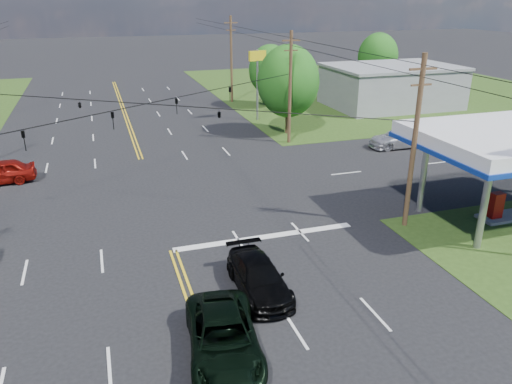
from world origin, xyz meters
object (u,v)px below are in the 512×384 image
object	(u,v)px
pole_right_far	(231,59)
suv_black	(259,277)
retail_ne	(391,87)
tree_far_r	(378,56)
tree_right_b	(270,70)
pickup_dkgreen	(223,337)
tree_right_a	(288,81)
pole_ne	(290,87)
pole_se	(414,141)

from	to	relation	value
pole_right_far	suv_black	bearing A→B (deg)	-103.74
retail_ne	tree_far_r	xyz separation A→B (m)	(4.00, 10.00, 2.34)
tree_right_b	pickup_dkgreen	world-z (taller)	tree_right_b
pole_right_far	tree_far_r	bearing A→B (deg)	5.44
tree_right_a	pole_ne	bearing A→B (deg)	-108.43
tree_far_r	suv_black	size ratio (longest dim) A/B	1.56
retail_ne	pole_ne	bearing A→B (deg)	-147.09
tree_right_a	tree_right_b	xyz separation A→B (m)	(2.50, 12.00, -0.65)
pole_se	tree_far_r	world-z (taller)	pole_se
pole_se	tree_far_r	distance (m)	44.30
tree_right_b	pickup_dkgreen	xyz separation A→B (m)	(-16.00, -40.46, -3.47)
pole_ne	suv_black	bearing A→B (deg)	-114.54
pole_right_far	suv_black	world-z (taller)	pole_right_far
retail_ne	pole_ne	world-z (taller)	pole_ne
pole_ne	tree_far_r	size ratio (longest dim) A/B	1.25
pole_ne	pickup_dkgreen	bearing A→B (deg)	-116.15
pole_right_far	tree_right_a	bearing A→B (deg)	-86.42
tree_right_b	tree_far_r	xyz separation A→B (m)	(17.50, 6.00, 0.33)
tree_right_b	suv_black	bearing A→B (deg)	-110.09
pole_se	pickup_dkgreen	size ratio (longest dim) A/B	1.75
retail_ne	tree_right_a	world-z (taller)	tree_right_a
retail_ne	suv_black	xyz separation A→B (m)	(-27.00, -32.90, -1.49)
pole_ne	pole_right_far	world-z (taller)	pole_right_far
retail_ne	suv_black	bearing A→B (deg)	-129.37
retail_ne	suv_black	size ratio (longest dim) A/B	2.86
tree_right_a	suv_black	size ratio (longest dim) A/B	1.67
suv_black	tree_right_a	bearing A→B (deg)	66.06
tree_right_b	retail_ne	bearing A→B (deg)	-16.50
pole_right_far	pickup_dkgreen	xyz separation A→B (m)	(-12.50, -44.46, -4.42)
pickup_dkgreen	suv_black	size ratio (longest dim) A/B	1.10
pole_ne	suv_black	xyz separation A→B (m)	(-10.00, -21.90, -4.20)
pole_ne	tree_far_r	xyz separation A→B (m)	(21.00, 21.00, -0.37)
pole_se	tree_far_r	xyz separation A→B (m)	(21.00, 39.00, -0.37)
pole_ne	suv_black	distance (m)	24.44
tree_right_b	suv_black	size ratio (longest dim) A/B	1.45
retail_ne	tree_far_r	size ratio (longest dim) A/B	1.83
pole_right_far	tree_right_b	bearing A→B (deg)	-48.81
retail_ne	pole_right_far	world-z (taller)	pole_right_far
tree_far_r	suv_black	xyz separation A→B (m)	(-31.00, -42.90, -3.83)
retail_ne	pole_ne	size ratio (longest dim) A/B	1.47
pole_se	tree_right_b	distance (m)	33.19
retail_ne	pole_se	world-z (taller)	pole_se
tree_right_a	tree_far_r	distance (m)	26.91
retail_ne	tree_right_b	world-z (taller)	tree_right_b
pole_ne	pickup_dkgreen	distance (m)	28.67
pole_right_far	pickup_dkgreen	distance (m)	46.40
tree_right_a	tree_right_b	bearing A→B (deg)	78.23
tree_far_r	suv_black	bearing A→B (deg)	-125.85
pole_se	pole_right_far	distance (m)	37.00
tree_right_a	tree_far_r	bearing A→B (deg)	41.99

